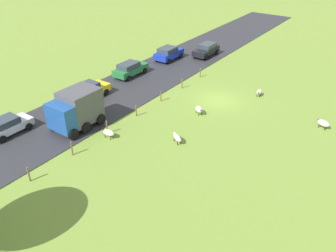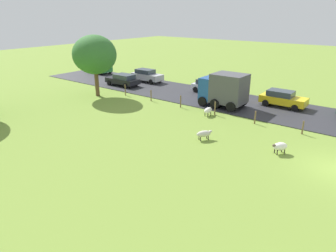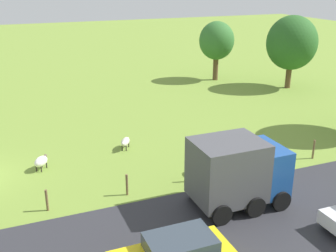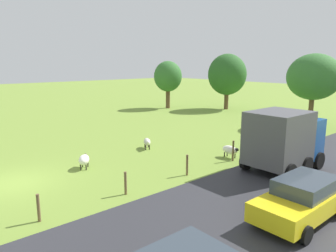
% 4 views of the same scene
% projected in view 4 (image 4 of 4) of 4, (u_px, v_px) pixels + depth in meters
% --- Properties ---
extents(ground_plane, '(160.00, 160.00, 0.00)m').
position_uv_depth(ground_plane, '(15.00, 183.00, 15.95)').
color(ground_plane, olive).
extents(sheep_0, '(1.26, 1.01, 0.72)m').
position_uv_depth(sheep_0, '(147.00, 142.00, 22.27)').
color(sheep_0, beige).
rests_on(sheep_0, ground_plane).
extents(sheep_3, '(1.15, 1.06, 0.80)m').
position_uv_depth(sheep_3, '(84.00, 160.00, 18.09)').
color(sheep_3, white).
rests_on(sheep_3, ground_plane).
extents(sheep_4, '(1.22, 0.58, 0.77)m').
position_uv_depth(sheep_4, '(230.00, 150.00, 20.16)').
color(sheep_4, white).
rests_on(sheep_4, ground_plane).
extents(tree_0, '(4.81, 4.81, 6.98)m').
position_uv_depth(tree_0, '(227.00, 75.00, 40.26)').
color(tree_0, brown).
rests_on(tree_0, ground_plane).
extents(tree_1, '(3.61, 3.61, 6.09)m').
position_uv_depth(tree_1, '(168.00, 77.00, 41.27)').
color(tree_1, brown).
rests_on(tree_1, ground_plane).
extents(tree_2, '(4.79, 4.79, 6.74)m').
position_uv_depth(tree_2, '(314.00, 77.00, 29.20)').
color(tree_2, brown).
rests_on(tree_2, ground_plane).
extents(fence_post_1, '(0.12, 0.12, 1.10)m').
position_uv_depth(fence_post_1, '(38.00, 208.00, 12.04)').
color(fence_post_1, brown).
rests_on(fence_post_1, ground_plane).
extents(fence_post_2, '(0.12, 0.12, 1.08)m').
position_uv_depth(fence_post_2, '(126.00, 183.00, 14.53)').
color(fence_post_2, brown).
rests_on(fence_post_2, ground_plane).
extents(fence_post_3, '(0.12, 0.12, 1.13)m').
position_uv_depth(fence_post_3, '(187.00, 165.00, 17.01)').
color(fence_post_3, brown).
rests_on(fence_post_3, ground_plane).
extents(fence_post_4, '(0.12, 0.12, 1.27)m').
position_uv_depth(fence_post_4, '(233.00, 151.00, 19.48)').
color(fence_post_4, brown).
rests_on(fence_post_4, ground_plane).
extents(fence_post_5, '(0.12, 0.12, 1.24)m').
position_uv_depth(fence_post_5, '(269.00, 141.00, 21.97)').
color(fence_post_5, brown).
rests_on(fence_post_5, ground_plane).
extents(fence_post_6, '(0.12, 0.12, 1.19)m').
position_uv_depth(fence_post_6, '(297.00, 133.00, 24.45)').
color(fence_post_6, brown).
rests_on(fence_post_6, ground_plane).
extents(fence_post_7, '(0.12, 0.12, 1.25)m').
position_uv_depth(fence_post_7, '(320.00, 126.00, 26.93)').
color(fence_post_7, brown).
rests_on(fence_post_7, ground_plane).
extents(truck_0, '(2.88, 4.38, 3.32)m').
position_uv_depth(truck_0, '(283.00, 139.00, 17.52)').
color(truck_0, '#1E4C99').
rests_on(truck_0, road_strip).
extents(car_2, '(2.10, 4.43, 1.59)m').
position_uv_depth(car_2, '(302.00, 199.00, 12.06)').
color(car_2, yellow).
rests_on(car_2, road_strip).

